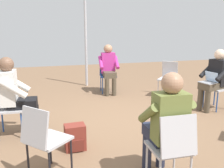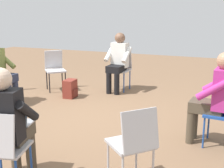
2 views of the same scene
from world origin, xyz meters
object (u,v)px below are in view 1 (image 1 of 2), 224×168
chair_north (108,73)px  person_in_white (15,92)px  person_in_magenta (109,66)px  chair_southwest (44,137)px  backpack_near_laptop_user (75,139)px  chair_northeast (168,76)px  chair_south (172,145)px  chair_west (5,106)px  person_with_laptop (215,77)px  person_in_olive (166,121)px  chair_east (219,85)px

chair_north → person_in_white: bearing=53.1°
person_in_magenta → person_in_white: 2.91m
chair_southwest → backpack_near_laptop_user: chair_southwest is taller
chair_southwest → chair_northeast: bearing=90.4°
chair_south → chair_north: 4.13m
chair_south → chair_west: size_ratio=1.00×
person_with_laptop → backpack_near_laptop_user: bearing=95.1°
chair_south → person_with_laptop: person_with_laptop is taller
chair_west → person_in_olive: bearing=50.0°
person_with_laptop → chair_southwest: bearing=101.8°
chair_north → person_in_magenta: (-0.02, -0.17, 0.20)m
chair_west → chair_southwest: (0.55, -1.32, 0.00)m
chair_west → chair_south: bearing=47.3°
person_in_olive → person_with_laptop: bearing=44.1°
person_in_magenta → person_in_white: same height
chair_east → backpack_near_laptop_user: chair_east is taller
person_in_olive → chair_southwest: bearing=164.1°
chair_south → chair_southwest: 1.37m
chair_west → person_in_magenta: 3.03m
chair_northeast → backpack_near_laptop_user: bearing=83.4°
chair_northeast → chair_north: 1.55m
chair_south → chair_northeast: (1.73, 3.28, 0.00)m
chair_south → chair_southwest: bearing=157.4°
chair_west → person_with_laptop: person_with_laptop is taller
chair_northeast → person_in_white: person_in_white is taller
person_in_olive → person_in_magenta: bearing=85.6°
person_in_magenta → person_in_olive: 3.80m
chair_east → person_in_white: (-3.92, -0.26, 0.20)m
chair_east → person_with_laptop: size_ratio=0.69×
chair_south → person_with_laptop: bearing=46.4°
chair_east → chair_north: same height
chair_west → chair_southwest: 1.43m
chair_south → person_in_olive: bearing=90.0°
chair_west → chair_north: 3.15m
chair_west → person_in_magenta: person_in_magenta is taller
chair_northeast → chair_north: (-1.30, 0.84, 0.00)m
chair_northeast → chair_southwest: (-2.98, -2.71, 0.00)m
person_in_olive → person_in_white: (-1.64, 1.71, 0.00)m
person_in_magenta → backpack_near_laptop_user: (-1.25, -2.80, -0.54)m
chair_west → chair_southwest: bearing=26.2°
person_in_magenta → chair_east: bearing=141.9°
chair_east → chair_west: bearing=80.8°
person_in_magenta → person_with_laptop: bearing=138.6°
chair_northeast → chair_west: size_ratio=1.00×
chair_northeast → person_in_white: bearing=66.4°
chair_northeast → chair_east: same height
chair_southwest → person_in_olive: bearing=30.6°
chair_east → person_in_olive: 3.02m
chair_east → backpack_near_laptop_user: 3.30m
person_with_laptop → person_in_magenta: (-1.71, 1.85, 0.00)m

